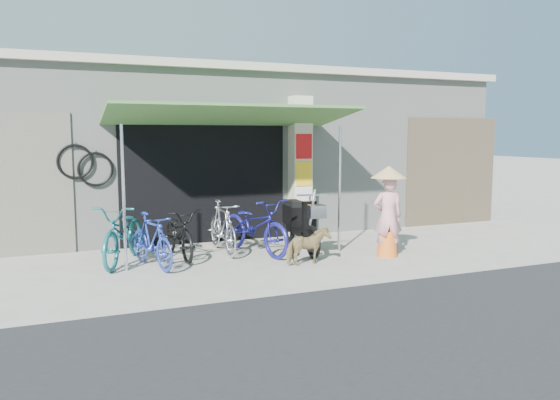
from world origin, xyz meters
name	(u,v)px	position (x,y,z in m)	size (l,w,h in m)	color
ground	(313,264)	(0.00, 0.00, 0.00)	(80.00, 80.00, 0.00)	#ACA79B
road_strip	(521,367)	(0.00, -4.50, 0.01)	(80.00, 6.00, 0.01)	#2A2A2C
bicycle_shop	(226,149)	(0.00, 5.09, 1.83)	(12.30, 5.30, 3.66)	#A1A69E
shop_pillar	(300,167)	(0.85, 2.45, 1.50)	(0.42, 0.44, 3.00)	beige
awning	(232,117)	(-0.90, 1.63, 2.51)	(4.60, 1.88, 2.72)	#3C6C30
neighbour_right	(451,171)	(5.00, 2.59, 1.30)	(2.60, 0.06, 2.60)	brown
bike_teal	(124,233)	(-2.95, 1.32, 0.52)	(0.69, 1.97, 1.03)	#18656D
bike_blue	(152,240)	(-2.57, 0.83, 0.45)	(0.43, 1.51, 0.91)	#213698
bike_black	(179,233)	(-2.00, 1.37, 0.44)	(0.59, 1.69, 0.89)	black
bike_silver	(222,227)	(-1.16, 1.48, 0.49)	(0.46, 1.63, 0.98)	#B9BBBF
bike_navy	(255,226)	(-0.62, 1.20, 0.52)	(0.69, 1.97, 1.04)	navy
street_dog	(308,247)	(-0.11, -0.03, 0.32)	(0.34, 0.75, 0.64)	tan
moped	(299,223)	(0.26, 1.15, 0.53)	(0.58, 2.04, 1.16)	black
nun	(388,211)	(1.50, 0.04, 0.82)	(0.64, 0.64, 1.64)	pink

